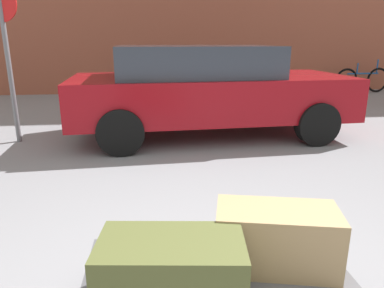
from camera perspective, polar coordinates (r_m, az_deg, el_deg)
luggage_cart at (r=2.02m, az=3.97°, el=-21.46°), size 1.37×0.80×0.34m
duffel_bag_olive_stacked_top at (r=1.71m, az=-3.32°, el=-19.81°), size 0.69×0.43×0.32m
duffel_bag_tan_front_right at (r=1.99m, az=13.34°, el=-14.42°), size 0.68×0.44×0.33m
parked_car at (r=5.73m, az=2.38°, el=8.86°), size 4.40×2.13×1.42m
bicycle_leaning at (r=11.70m, az=25.60°, el=9.23°), size 1.76×0.23×0.96m
bollard_kerb_near at (r=8.51m, az=15.17°, el=7.48°), size 0.23×0.23×0.55m
bollard_kerb_mid at (r=9.18m, az=24.18°, el=7.23°), size 0.23×0.23×0.55m
no_parking_sign at (r=5.91m, az=-27.59°, el=13.48°), size 0.49×0.15×2.24m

